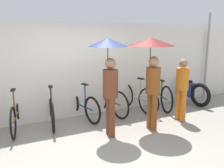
{
  "coord_description": "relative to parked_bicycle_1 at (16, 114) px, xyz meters",
  "views": [
    {
      "loc": [
        -2.04,
        -4.15,
        2.25
      ],
      "look_at": [
        0.52,
        0.99,
        1.0
      ],
      "focal_mm": 40.0,
      "sensor_mm": 36.0,
      "label": 1
    }
  ],
  "objects": [
    {
      "name": "back_wall",
      "position": [
        1.58,
        0.3,
        0.84
      ],
      "size": [
        13.79,
        0.12,
        2.43
      ],
      "color": "silver",
      "rests_on": "ground"
    },
    {
      "name": "pedestrian_leading",
      "position": [
        1.78,
        -1.2,
        1.19
      ],
      "size": [
        0.85,
        0.85,
        2.09
      ],
      "rotation": [
        0.0,
        0.0,
        -0.06
      ],
      "color": "brown",
      "rests_on": "ground"
    },
    {
      "name": "pedestrian_center",
      "position": [
        2.78,
        -1.3,
        1.29
      ],
      "size": [
        1.05,
        1.05,
        2.09
      ],
      "rotation": [
        0.0,
        0.0,
        -0.01
      ],
      "color": "brown",
      "rests_on": "ground"
    },
    {
      "name": "ground_plane",
      "position": [
        1.58,
        -1.68,
        -0.37
      ],
      "size": [
        30.0,
        30.0,
        0.0
      ],
      "primitive_type": "plane",
      "color": "gray"
    },
    {
      "name": "parked_bicycle_4",
      "position": [
        2.37,
        0.02,
        0.01
      ],
      "size": [
        0.46,
        1.67,
        0.99
      ],
      "rotation": [
        0.0,
        0.0,
        1.74
      ],
      "color": "black",
      "rests_on": "ground"
    },
    {
      "name": "parked_bicycle_5",
      "position": [
        3.16,
        -0.06,
        0.02
      ],
      "size": [
        0.53,
        1.7,
        1.06
      ],
      "rotation": [
        0.0,
        0.0,
        1.78
      ],
      "color": "black",
      "rests_on": "ground"
    },
    {
      "name": "awning_pole",
      "position": [
        5.99,
        0.12,
        1.02
      ],
      "size": [
        0.07,
        0.07,
        2.79
      ],
      "color": "gray",
      "rests_on": "ground"
    },
    {
      "name": "motorcycle",
      "position": [
        5.0,
        0.05,
        0.03
      ],
      "size": [
        0.58,
        2.04,
        0.93
      ],
      "rotation": [
        0.0,
        0.0,
        1.67
      ],
      "color": "black",
      "rests_on": "ground"
    },
    {
      "name": "pedestrian_trailing",
      "position": [
        3.78,
        -1.22,
        0.53
      ],
      "size": [
        0.32,
        0.32,
        1.56
      ],
      "rotation": [
        0.0,
        0.0,
        0.06
      ],
      "color": "#C66B1E",
      "rests_on": "ground"
    },
    {
      "name": "parked_bicycle_6",
      "position": [
        3.96,
        -0.06,
        0.02
      ],
      "size": [
        0.6,
        1.82,
        1.08
      ],
      "rotation": [
        0.0,
        0.0,
        1.33
      ],
      "color": "black",
      "rests_on": "ground"
    },
    {
      "name": "parked_bicycle_1",
      "position": [
        0.0,
        0.0,
        0.0
      ],
      "size": [
        0.55,
        1.74,
        1.01
      ],
      "rotation": [
        0.0,
        0.0,
        1.35
      ],
      "color": "black",
      "rests_on": "ground"
    },
    {
      "name": "parked_bicycle_2",
      "position": [
        0.79,
        -0.04,
        -0.01
      ],
      "size": [
        0.48,
        1.72,
        1.0
      ],
      "rotation": [
        0.0,
        0.0,
        1.4
      ],
      "color": "black",
      "rests_on": "ground"
    },
    {
      "name": "parked_bicycle_3",
      "position": [
        1.58,
        0.02,
        -0.01
      ],
      "size": [
        0.51,
        1.67,
        1.01
      ],
      "rotation": [
        0.0,
        0.0,
        1.77
      ],
      "color": "black",
      "rests_on": "ground"
    }
  ]
}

